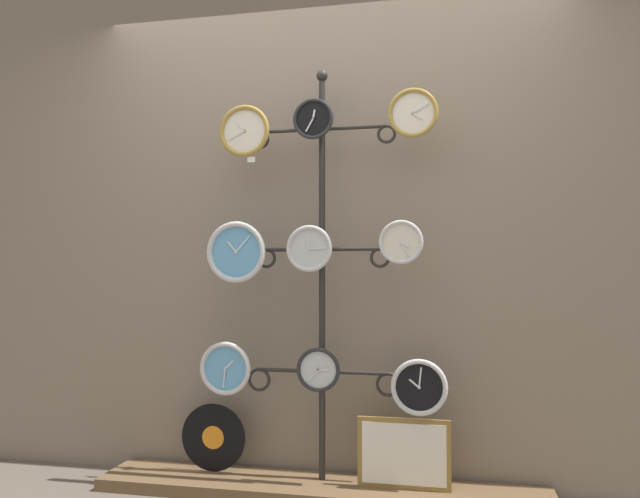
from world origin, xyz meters
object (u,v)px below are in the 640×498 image
Objects in this scene: clock_top_left at (245,131)px; clock_bottom_left at (226,368)px; clock_top_right at (413,113)px; picture_frame at (404,454)px; clock_bottom_center at (319,370)px; clock_middle_right at (401,242)px; clock_top_center at (313,119)px; clock_bottom_right at (419,387)px; vinyl_record at (213,437)px; display_stand at (322,369)px; clock_middle_center at (309,249)px; clock_middle_left at (236,252)px.

clock_top_left is 1.00× the size of clock_bottom_left.
picture_frame is at bearing 164.18° from clock_top_right.
clock_bottom_center is (0.47, 0.02, 0.00)m from clock_bottom_left.
clock_bottom_center is at bearing -1.20° from clock_top_left.
picture_frame is at bearing 65.33° from clock_middle_right.
clock_bottom_left is 0.47m from clock_bottom_center.
clock_top_left is 1.25m from clock_bottom_center.
clock_bottom_right is at bearing 0.34° from clock_top_center.
clock_bottom_right is 0.61× the size of picture_frame.
vinyl_record is (-1.03, 0.08, -1.61)m from clock_top_right.
display_stand reaches higher than clock_top_right.
picture_frame is at bearing 4.56° from clock_middle_center.
clock_middle_center is 1.07m from picture_frame.
clock_bottom_left is 0.95m from clock_bottom_right.
clock_bottom_right is (0.52, 0.02, -0.65)m from clock_middle_center.
clock_top_center is 0.64m from clock_middle_center.
display_stand reaches higher than clock_bottom_center.
clock_top_right is 1.62m from picture_frame.
clock_top_right is 1.91m from vinyl_record.
clock_top_center is 0.77× the size of clock_bottom_right.
clock_top_center is at bearing -177.11° from picture_frame.
clock_top_center is at bearing -0.63° from clock_top_left.
clock_top_left is at bearing -179.76° from clock_middle_right.
display_stand is at bearing 170.63° from clock_top_right.
clock_middle_left is 0.89× the size of vinyl_record.
clock_middle_right is (0.43, 0.01, -0.61)m from clock_top_center.
clock_bottom_left is (-0.42, -0.01, -0.59)m from clock_middle_center.
clock_top_center is at bearing -107.52° from display_stand.
clock_bottom_right is at bearing 1.86° from clock_middle_center.
clock_bottom_left is at bearing -177.64° from clock_middle_right.
clock_top_center is (-0.03, -0.08, 1.24)m from display_stand.
clock_bottom_center is (0.03, -0.00, -1.23)m from clock_top_center.
clock_top_right is 0.62m from clock_middle_right.
clock_top_left is 0.69m from clock_middle_center.
clock_top_left is 1.19m from clock_bottom_left.
clock_top_right reaches higher than clock_middle_right.
clock_middle_left is 0.70× the size of picture_frame.
clock_top_right is 0.82m from clock_middle_center.
clock_bottom_right is at bearing 1.91° from clock_bottom_left.
clock_middle_right is (0.40, -0.08, 0.63)m from display_stand.
clock_top_center is 0.89× the size of clock_middle_center.
clock_top_right is at bearing 0.19° from clock_top_left.
clock_top_right is 1.10m from clock_middle_left.
clock_top_right is at bearing -0.47° from clock_middle_right.
clock_top_left is 1.15× the size of clock_middle_center.
clock_middle_right is at bearing 0.24° from clock_top_left.
clock_top_center reaches higher than clock_top_left.
clock_top_center is at bearing -179.21° from clock_top_right.
clock_top_right is 1.05× the size of clock_middle_center.
clock_top_right is 0.55× the size of picture_frame.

